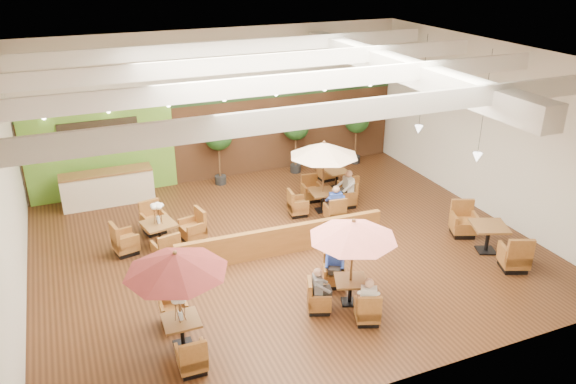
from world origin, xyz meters
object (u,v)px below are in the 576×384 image
diner_0 (368,295)px  diner_3 (335,200)px  table_2 (324,164)px  table_4 (487,239)px  topiary_0 (218,139)px  topiary_1 (296,129)px  service_counter (108,188)px  table_5 (337,180)px  diner_4 (347,185)px  table_3 (160,234)px  table_0 (177,275)px  diner_2 (319,285)px  diner_1 (335,261)px  booth_divider (283,240)px  topiary_2 (357,123)px  table_1 (351,243)px

diner_0 → diner_3: size_ratio=0.93×
table_2 → table_4: (3.19, -4.25, -1.28)m
topiary_0 → topiary_1: bearing=0.0°
topiary_1 → service_counter: bearing=-178.4°
table_5 → diner_4: (-0.42, -1.52, 0.45)m
table_2 → table_3: 5.59m
table_0 → diner_4: table_0 is taller
service_counter → diner_2: 9.21m
table_0 → table_5: bearing=43.5°
diner_4 → diner_1: bearing=150.2°
service_counter → topiary_0: size_ratio=1.28×
table_5 → diner_2: size_ratio=3.11×
diner_0 → diner_1: 1.69m
table_5 → diner_0: bearing=-114.1°
service_counter → topiary_1: 7.12m
diner_4 → diner_0: bearing=158.2°
booth_divider → topiary_0: (-0.19, 5.63, 1.32)m
topiary_0 → topiary_2: bearing=0.0°
table_2 → table_5: size_ratio=1.08×
diner_4 → diner_3: bearing=137.0°
table_0 → diner_3: 7.22m
topiary_1 → diner_2: (-3.08, -8.52, -1.00)m
diner_0 → diner_3: diner_3 is taller
table_5 → service_counter: bearing=164.9°
table_3 → table_4: bearing=-36.0°
topiary_2 → table_2: bearing=-132.0°
table_3 → topiary_1: (6.00, 3.89, 1.30)m
topiary_0 → topiary_1: topiary_0 is taller
table_2 → diner_3: bearing=-83.9°
service_counter → table_0: (0.63, -8.32, 1.24)m
table_1 → diner_3: bearing=88.0°
table_2 → diner_1: 4.57m
topiary_1 → diner_4: size_ratio=2.77×
booth_divider → diner_3: size_ratio=7.60×
topiary_2 → service_counter: bearing=-178.8°
table_4 → topiary_1: 8.32m
table_3 → topiary_2: 9.54m
table_4 → topiary_0: (-5.66, 7.78, 1.34)m
table_2 → diner_3: size_ratio=3.03×
booth_divider → topiary_2: 7.94m
topiary_1 → diner_1: bearing=-106.2°
service_counter → table_0: 8.44m
table_4 → diner_1: diner_1 is taller
service_counter → table_5: (7.78, -1.81, -0.26)m
table_4 → table_2: bearing=149.0°
topiary_1 → diner_0: topiary_1 is taller
table_2 → diner_0: (-1.67, -5.83, -0.94)m
booth_divider → topiary_0: bearing=93.9°
diner_1 → diner_3: diner_3 is taller
table_0 → table_3: 4.85m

